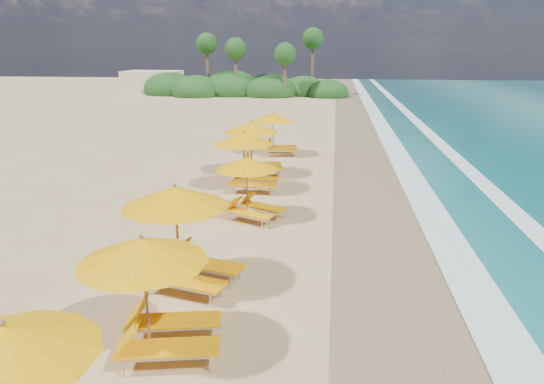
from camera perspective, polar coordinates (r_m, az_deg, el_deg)
The scene contains 11 objects.
ground at distance 16.27m, azimuth -0.00°, elevation -4.06°, with size 160.00×160.00×0.00m, color tan.
wet_sand at distance 16.28m, azimuth 14.15°, elevation -4.55°, with size 4.00×160.00×0.01m, color #887251.
surf_foam at distance 16.83m, azimuth 23.34°, elevation -4.66°, with size 4.00×160.00×0.01m.
station_1 at distance 9.59m, azimuth -13.44°, elevation -10.85°, with size 2.99×2.87×2.46m.
station_2 at distance 12.03m, azimuth -10.21°, elevation -4.41°, with size 3.26×3.15×2.63m.
station_3 at distance 16.68m, azimuth -2.48°, elevation 0.95°, with size 2.93×2.93×2.22m.
station_4 at distance 20.04m, azimuth -2.76°, elevation 4.06°, with size 2.69×2.48×2.50m.
station_5 at distance 22.55m, azimuth -1.93°, elevation 5.57°, with size 3.16×3.04×2.57m.
station_6 at distance 26.92m, azimuth 0.53°, elevation 7.16°, with size 2.90×2.79×2.39m.
treeline at distance 61.95m, azimuth -3.85°, elevation 12.11°, with size 25.80×8.80×9.74m.
beach_building at distance 67.63m, azimuth -13.77°, elevation 12.40°, with size 7.00×5.00×2.80m, color beige.
Camera 1 is at (1.94, -15.11, 5.72)m, focal length 32.21 mm.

